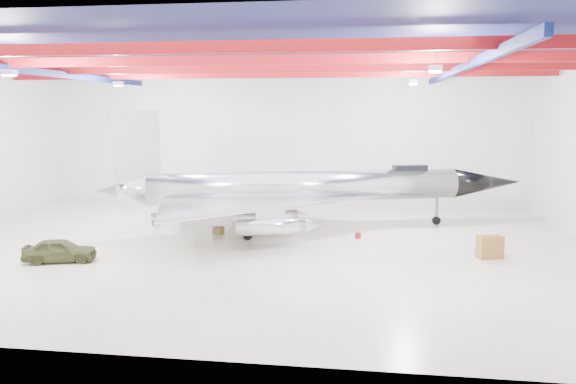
# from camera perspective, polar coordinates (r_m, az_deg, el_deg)

# --- Properties ---
(floor) EXTENTS (40.00, 40.00, 0.00)m
(floor) POSITION_cam_1_polar(r_m,az_deg,el_deg) (33.16, -4.67, -5.48)
(floor) COLOR beige
(floor) RESTS_ON ground
(wall_back) EXTENTS (40.00, 0.00, 40.00)m
(wall_back) POSITION_cam_1_polar(r_m,az_deg,el_deg) (47.00, -0.73, 5.43)
(wall_back) COLOR silver
(wall_back) RESTS_ON floor
(ceiling) EXTENTS (40.00, 40.00, 0.00)m
(ceiling) POSITION_cam_1_polar(r_m,az_deg,el_deg) (32.34, -4.91, 13.80)
(ceiling) COLOR #0A0F38
(ceiling) RESTS_ON wall_back
(ceiling_structure) EXTENTS (39.50, 29.50, 1.08)m
(ceiling_structure) POSITION_cam_1_polar(r_m,az_deg,el_deg) (32.28, -4.90, 12.61)
(ceiling_structure) COLOR maroon
(ceiling_structure) RESTS_ON ceiling
(jet_aircraft) EXTENTS (28.13, 20.53, 7.86)m
(jet_aircraft) POSITION_cam_1_polar(r_m,az_deg,el_deg) (37.20, 1.73, 0.11)
(jet_aircraft) COLOR silver
(jet_aircraft) RESTS_ON floor
(jeep) EXTENTS (3.93, 2.45, 1.25)m
(jeep) POSITION_cam_1_polar(r_m,az_deg,el_deg) (31.88, -22.17, -5.50)
(jeep) COLOR #3A3C1E
(jeep) RESTS_ON floor
(desk) EXTENTS (1.49, 1.09, 1.23)m
(desk) POSITION_cam_1_polar(r_m,az_deg,el_deg) (32.13, 19.80, -5.29)
(desk) COLOR brown
(desk) RESTS_ON floor
(crate_ply) EXTENTS (0.58, 0.50, 0.35)m
(crate_ply) POSITION_cam_1_polar(r_m,az_deg,el_deg) (40.01, -13.29, -3.01)
(crate_ply) COLOR olive
(crate_ply) RESTS_ON floor
(toolbox_red) EXTENTS (0.54, 0.48, 0.32)m
(toolbox_red) POSITION_cam_1_polar(r_m,az_deg,el_deg) (41.70, -1.07, -2.35)
(toolbox_red) COLOR maroon
(toolbox_red) RESTS_ON floor
(engine_drum) EXTENTS (0.63, 0.63, 0.44)m
(engine_drum) POSITION_cam_1_polar(r_m,az_deg,el_deg) (37.80, -3.91, -3.40)
(engine_drum) COLOR #59595B
(engine_drum) RESTS_ON floor
(parts_bin) EXTENTS (0.67, 0.55, 0.45)m
(parts_bin) POSITION_cam_1_polar(r_m,az_deg,el_deg) (39.96, -1.15, -2.73)
(parts_bin) COLOR olive
(parts_bin) RESTS_ON floor
(crate_small) EXTENTS (0.51, 0.46, 0.29)m
(crate_small) POSITION_cam_1_polar(r_m,az_deg,el_deg) (42.98, -13.47, -2.28)
(crate_small) COLOR #59595B
(crate_small) RESTS_ON floor
(tool_chest) EXTENTS (0.49, 0.49, 0.33)m
(tool_chest) POSITION_cam_1_polar(r_m,az_deg,el_deg) (35.28, 7.12, -4.39)
(tool_chest) COLOR maroon
(tool_chest) RESTS_ON floor
(oil_barrel) EXTENTS (0.71, 0.62, 0.43)m
(oil_barrel) POSITION_cam_1_polar(r_m,az_deg,el_deg) (36.54, -7.07, -3.86)
(oil_barrel) COLOR olive
(oil_barrel) RESTS_ON floor
(spares_box) EXTENTS (0.40, 0.40, 0.31)m
(spares_box) POSITION_cam_1_polar(r_m,az_deg,el_deg) (42.26, -1.72, -2.22)
(spares_box) COLOR #59595B
(spares_box) RESTS_ON floor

